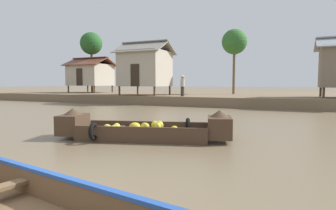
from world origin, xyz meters
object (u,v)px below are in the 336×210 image
(stilt_house_mid_left, at_px, (145,68))
(vendor_person, at_px, (182,84))
(palm_tree_near, at_px, (234,42))
(palm_tree_mid, at_px, (91,44))
(stilt_house_left, at_px, (91,74))
(banana_boat, at_px, (143,129))

(stilt_house_mid_left, xyz_separation_m, vendor_person, (3.78, -0.90, -1.39))
(stilt_house_mid_left, bearing_deg, vendor_person, -13.42)
(stilt_house_mid_left, height_order, vendor_person, stilt_house_mid_left)
(palm_tree_near, distance_m, vendor_person, 7.82)
(stilt_house_mid_left, bearing_deg, palm_tree_mid, 157.61)
(palm_tree_mid, bearing_deg, vendor_person, -19.75)
(stilt_house_mid_left, bearing_deg, palm_tree_near, 38.84)
(stilt_house_left, height_order, vendor_person, stilt_house_left)
(palm_tree_mid, xyz_separation_m, vendor_person, (12.36, -4.44, -4.37))
(stilt_house_mid_left, xyz_separation_m, palm_tree_mid, (-8.57, 3.53, 2.98))
(palm_tree_mid, relative_size, vendor_person, 3.95)
(banana_boat, xyz_separation_m, palm_tree_mid, (-16.12, 17.55, 5.69))
(stilt_house_left, height_order, stilt_house_mid_left, stilt_house_mid_left)
(banana_boat, distance_m, stilt_house_mid_left, 16.15)
(stilt_house_left, relative_size, stilt_house_mid_left, 0.99)
(palm_tree_near, height_order, palm_tree_mid, palm_tree_mid)
(banana_boat, height_order, palm_tree_near, palm_tree_near)
(stilt_house_left, distance_m, palm_tree_mid, 3.31)
(banana_boat, bearing_deg, stilt_house_left, 132.89)
(banana_boat, distance_m, palm_tree_mid, 24.50)
(stilt_house_left, bearing_deg, palm_tree_mid, 7.19)
(stilt_house_mid_left, relative_size, palm_tree_near, 0.76)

